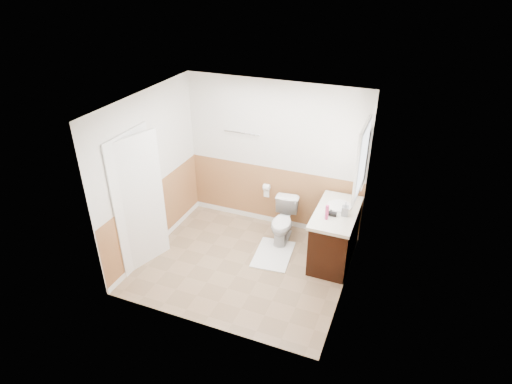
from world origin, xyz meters
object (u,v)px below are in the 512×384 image
at_px(lotion_bottle, 327,212).
at_px(soap_dispenser, 345,209).
at_px(vanity_cabinet, 334,237).
at_px(toilet, 283,222).
at_px(bath_mat, 273,254).

bearing_deg(lotion_bottle, soap_dispenser, 41.72).
bearing_deg(vanity_cabinet, lotion_bottle, -110.95).
distance_m(vanity_cabinet, lotion_bottle, 0.63).
relative_size(toilet, bath_mat, 0.86).
xyz_separation_m(toilet, bath_mat, (0.00, -0.46, -0.33)).
height_order(bath_mat, soap_dispenser, soap_dispenser).
xyz_separation_m(lotion_bottle, soap_dispenser, (0.22, 0.20, -0.00)).
bearing_deg(soap_dispenser, toilet, 165.38).
relative_size(lotion_bottle, soap_dispenser, 1.05).
bearing_deg(vanity_cabinet, soap_dispenser, -28.46).
height_order(bath_mat, lotion_bottle, lotion_bottle).
bearing_deg(bath_mat, vanity_cabinet, 16.60).
xyz_separation_m(bath_mat, lotion_bottle, (0.78, 0.00, 0.95)).
xyz_separation_m(bath_mat, vanity_cabinet, (0.88, 0.26, 0.39)).
bearing_deg(toilet, soap_dispenser, -20.28).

